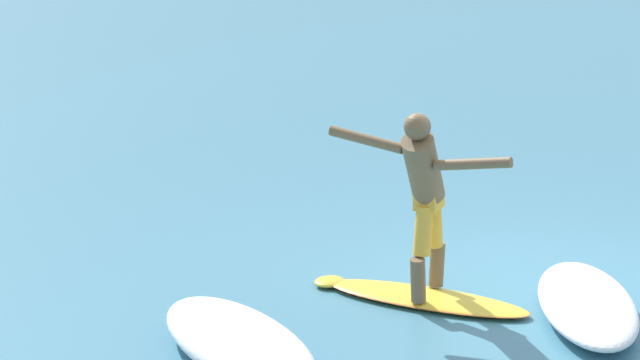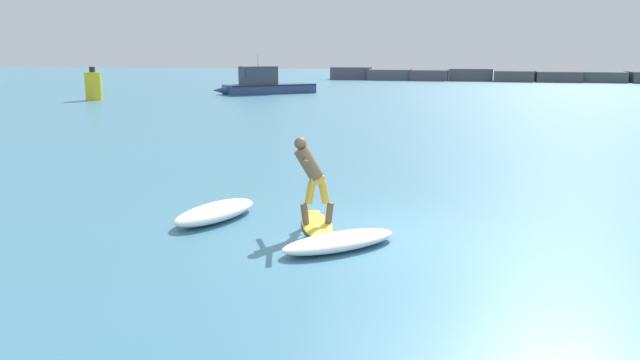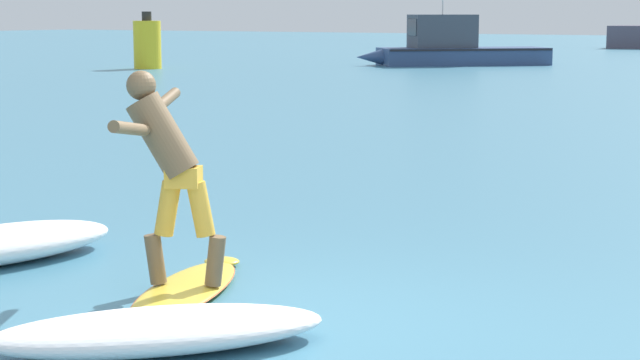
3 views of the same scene
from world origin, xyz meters
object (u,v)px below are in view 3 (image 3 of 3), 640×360
Objects in this scene: fishing_boat_near_jetty at (454,48)px; surfer at (167,159)px; surfboard at (187,288)px; channel_marker_buoy at (147,44)px.

surfer is at bearing -69.11° from fishing_boat_near_jetty.
channel_marker_buoy is at bearing 130.85° from surfboard.
surfboard is 1.04m from surfer.
surfer is 34.85m from channel_marker_buoy.
surfboard is 0.93× the size of channel_marker_buoy.
surfer is at bearing -140.78° from surfboard.
fishing_boat_near_jetty is 12.85m from channel_marker_buoy.
fishing_boat_near_jetty reaches higher than surfboard.
fishing_boat_near_jetty reaches higher than channel_marker_buoy.
surfboard is at bearing -68.91° from fishing_boat_near_jetty.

